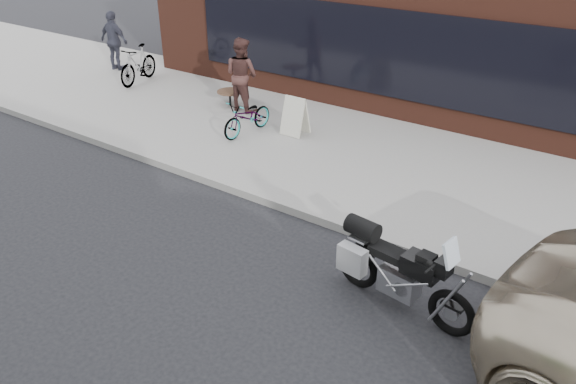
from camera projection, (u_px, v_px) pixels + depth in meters
ground at (138, 371)px, 6.57m from camera, size 120.00×120.00×0.00m
near_sidewalk at (399, 161)px, 11.58m from camera, size 44.00×6.00×0.15m
motorcycle at (394, 269)px, 7.39m from camera, size 2.09×0.68×1.32m
bicycle_front at (248, 117)px, 12.55m from camera, size 0.59×1.52×0.78m
bicycle_rear at (138, 64)px, 15.94m from camera, size 0.93×1.81×1.05m
sandwich_sign at (295, 115)px, 12.53m from camera, size 0.54×0.50×0.86m
cafe_table at (230, 92)px, 14.31m from camera, size 0.65×0.65×0.37m
cafe_patron_left at (242, 75)px, 13.72m from camera, size 0.91×0.72×1.80m
cafe_patron_right at (114, 41)px, 16.98m from camera, size 1.06×0.51×1.76m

